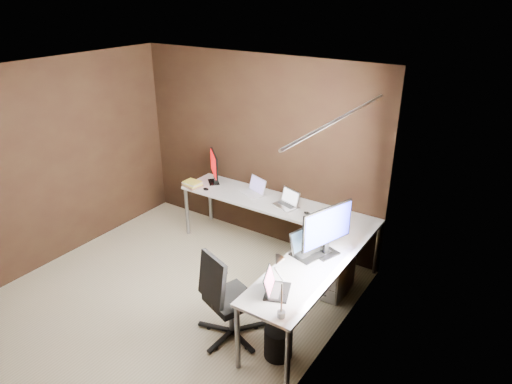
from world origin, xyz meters
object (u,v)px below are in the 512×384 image
monitor_left (214,166)px  office_chair (228,312)px  desk_lamp (279,278)px  book_stack (192,184)px  laptop_white (254,190)px  laptop_black_big (308,248)px  laptop_black_small (274,288)px  laptop_silver (287,202)px  monitor_right (327,228)px  drawer_pedestal (330,267)px  wastebasket (278,342)px

monitor_left → office_chair: size_ratio=0.44×
desk_lamp → office_chair: 1.03m
book_stack → desk_lamp: 2.82m
laptop_white → desk_lamp: size_ratio=0.72×
laptop_black_big → laptop_black_small: bearing=-159.2°
desk_lamp → office_chair: (-0.67, 0.17, -0.77)m
monitor_left → laptop_black_big: monitor_left is taller
laptop_silver → desk_lamp: size_ratio=0.68×
monitor_right → book_stack: (-2.27, 0.56, -0.26)m
monitor_left → laptop_white: monitor_left is taller
desk_lamp → drawer_pedestal: bearing=113.9°
monitor_right → office_chair: (-0.62, -0.86, -0.74)m
book_stack → drawer_pedestal: bearing=-4.0°
monitor_left → monitor_right: (2.10, -0.84, 0.06)m
monitor_right → desk_lamp: 1.03m
monitor_right → wastebasket: bearing=-165.1°
laptop_white → wastebasket: laptop_white is taller
desk_lamp → wastebasket: bearing=136.0°
book_stack → desk_lamp: size_ratio=0.54×
monitor_left → wastebasket: monitor_left is taller
monitor_right → laptop_black_small: size_ratio=1.76×
laptop_black_small → desk_lamp: size_ratio=0.69×
monitor_left → laptop_black_big: size_ratio=1.00×
laptop_black_small → office_chair: size_ratio=0.36×
monitor_left → laptop_white: (0.67, -0.00, -0.20)m
office_chair → wastebasket: size_ratio=3.16×
laptop_white → laptop_black_small: (1.32, -1.67, -0.00)m
laptop_silver → laptop_black_small: size_ratio=1.00×
monitor_left → laptop_black_small: 2.61m
drawer_pedestal → monitor_left: size_ratio=1.38×
laptop_black_big → book_stack: 2.19m
laptop_black_small → office_chair: 0.70m
monitor_right → laptop_white: (-1.43, 0.84, -0.25)m
wastebasket → monitor_left: bearing=140.9°
laptop_black_big → desk_lamp: 1.02m
drawer_pedestal → laptop_black_big: size_ratio=1.38×
laptop_silver → laptop_black_small: laptop_silver is taller
laptop_white → office_chair: size_ratio=0.38×
monitor_left → desk_lamp: bearing=2.7°
monitor_left → laptop_black_small: bearing=3.6°
drawer_pedestal → monitor_left: bearing=167.9°
monitor_left → laptop_black_small: size_ratio=1.23×
laptop_white → laptop_silver: (0.54, -0.08, -0.00)m
laptop_black_big → drawer_pedestal: bearing=9.2°
laptop_silver → wastebasket: bearing=-43.5°
drawer_pedestal → office_chair: size_ratio=0.61×
laptop_black_big → book_stack: (-2.10, 0.63, -0.02)m
book_stack → office_chair: 2.23m
laptop_black_big → office_chair: size_ratio=0.44×
drawer_pedestal → laptop_black_small: size_ratio=1.69×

